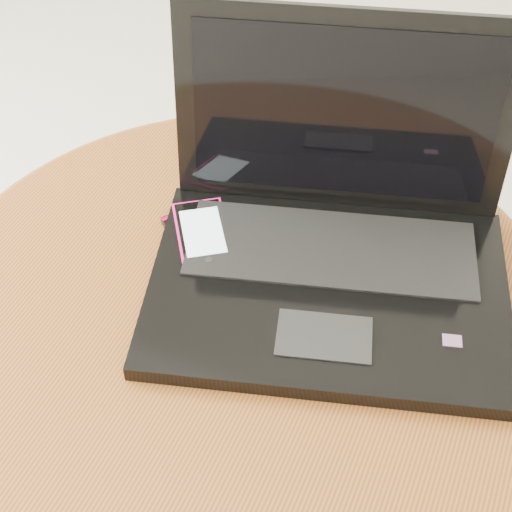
% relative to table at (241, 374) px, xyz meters
% --- Properties ---
extents(table, '(0.69, 0.69, 0.55)m').
position_rel_table_xyz_m(table, '(0.00, 0.00, 0.00)').
color(table, '#542E13').
rests_on(table, ground).
extents(laptop, '(0.43, 0.38, 0.24)m').
position_rel_table_xyz_m(laptop, '(0.06, 0.09, 0.16)').
color(laptop, black).
rests_on(laptop, table).
extents(phone_black, '(0.12, 0.11, 0.01)m').
position_rel_table_xyz_m(phone_black, '(-0.08, 0.07, 0.12)').
color(phone_black, black).
rests_on(phone_black, table).
extents(phone_pink, '(0.10, 0.12, 0.01)m').
position_rel_table_xyz_m(phone_pink, '(-0.07, 0.07, 0.13)').
color(phone_pink, '#DB1678').
rests_on(phone_pink, phone_black).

